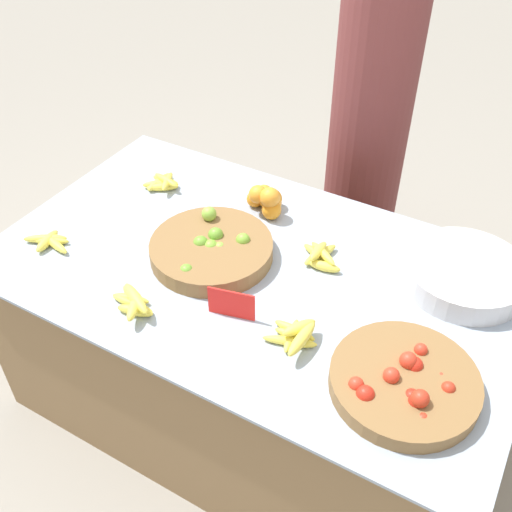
% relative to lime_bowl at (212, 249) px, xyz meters
% --- Properties ---
extents(ground_plane, '(12.00, 12.00, 0.00)m').
position_rel_lime_bowl_xyz_m(ground_plane, '(0.16, 0.02, -0.77)').
color(ground_plane, gray).
extents(market_table, '(1.79, 1.06, 0.74)m').
position_rel_lime_bowl_xyz_m(market_table, '(0.16, 0.02, -0.40)').
color(market_table, olive).
rests_on(market_table, ground_plane).
extents(lime_bowl, '(0.42, 0.42, 0.11)m').
position_rel_lime_bowl_xyz_m(lime_bowl, '(0.00, 0.00, 0.00)').
color(lime_bowl, olive).
rests_on(lime_bowl, market_table).
extents(tomato_basket, '(0.41, 0.41, 0.09)m').
position_rel_lime_bowl_xyz_m(tomato_basket, '(0.76, -0.21, -0.00)').
color(tomato_basket, olive).
rests_on(tomato_basket, market_table).
extents(orange_pile, '(0.16, 0.16, 0.13)m').
position_rel_lime_bowl_xyz_m(orange_pile, '(0.03, 0.33, 0.02)').
color(orange_pile, orange).
rests_on(orange_pile, market_table).
extents(metal_bowl, '(0.40, 0.40, 0.08)m').
position_rel_lime_bowl_xyz_m(metal_bowl, '(0.79, 0.29, 0.01)').
color(metal_bowl, silver).
rests_on(metal_bowl, market_table).
extents(price_sign, '(0.15, 0.04, 0.10)m').
position_rel_lime_bowl_xyz_m(price_sign, '(0.21, -0.21, 0.02)').
color(price_sign, red).
rests_on(price_sign, market_table).
extents(banana_bunch_middle_right, '(0.20, 0.13, 0.03)m').
position_rel_lime_bowl_xyz_m(banana_bunch_middle_right, '(-0.53, -0.23, -0.02)').
color(banana_bunch_middle_right, '#EFDB4C').
rests_on(banana_bunch_middle_right, market_table).
extents(banana_bunch_front_right, '(0.16, 0.17, 0.06)m').
position_rel_lime_bowl_xyz_m(banana_bunch_front_right, '(0.43, -0.21, -0.01)').
color(banana_bunch_front_right, '#EFDB4C').
rests_on(banana_bunch_front_right, market_table).
extents(banana_bunch_front_center, '(0.15, 0.14, 0.05)m').
position_rel_lime_bowl_xyz_m(banana_bunch_front_center, '(-0.40, 0.26, -0.01)').
color(banana_bunch_front_center, '#EFDB4C').
rests_on(banana_bunch_front_center, market_table).
extents(banana_bunch_back_center, '(0.18, 0.15, 0.06)m').
position_rel_lime_bowl_xyz_m(banana_bunch_back_center, '(-0.07, -0.33, -0.00)').
color(banana_bunch_back_center, '#EFDB4C').
rests_on(banana_bunch_back_center, market_table).
extents(banana_bunch_middle_left, '(0.17, 0.15, 0.06)m').
position_rel_lime_bowl_xyz_m(banana_bunch_middle_left, '(0.33, 0.16, -0.01)').
color(banana_bunch_middle_left, '#EFDB4C').
rests_on(banana_bunch_middle_left, market_table).
extents(vendor_person, '(0.34, 0.34, 1.66)m').
position_rel_lime_bowl_xyz_m(vendor_person, '(0.19, 0.96, 0.00)').
color(vendor_person, brown).
rests_on(vendor_person, ground_plane).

